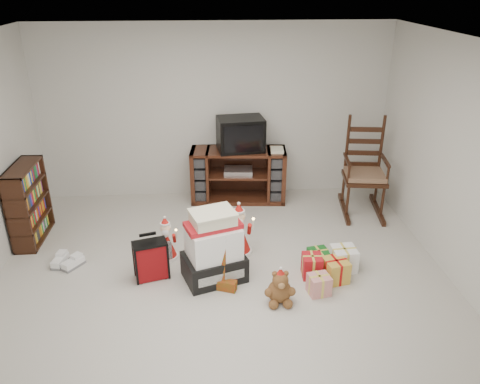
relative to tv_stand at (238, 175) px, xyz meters
name	(u,v)px	position (x,y,z in m)	size (l,w,h in m)	color
room	(221,183)	(-0.32, -2.23, 0.86)	(5.01, 5.01, 2.51)	beige
tv_stand	(238,175)	(0.00, 0.00, 0.00)	(1.39, 0.59, 0.78)	#442013
bookshelf	(29,205)	(-2.66, -0.95, 0.08)	(0.27, 0.80, 0.98)	#321A0D
rocking_chair	(362,178)	(1.70, -0.45, 0.08)	(0.67, 0.98, 1.38)	#321A0D
gift_pile	(214,250)	(-0.40, -1.99, -0.04)	(0.75, 0.64, 0.80)	black
red_suitcase	(151,260)	(-1.09, -1.93, -0.16)	(0.38, 0.27, 0.52)	maroon
stocking	(215,261)	(-0.39, -2.13, -0.08)	(0.29, 0.13, 0.63)	#0B6A14
teddy_bear	(280,289)	(0.25, -2.45, -0.23)	(0.25, 0.22, 0.37)	brown
santa_figurine	(239,234)	(-0.10, -1.49, -0.14)	(0.32, 0.30, 0.66)	#B31813
mrs_claus_figurine	(166,242)	(-0.95, -1.54, -0.18)	(0.26, 0.25, 0.54)	#B31813
sneaker_pair	(67,262)	(-2.09, -1.62, -0.34)	(0.38, 0.29, 0.10)	white
gift_cluster	(324,267)	(0.81, -2.03, -0.27)	(0.68, 0.76, 0.23)	#B0141B
crt_television	(241,134)	(0.03, 0.00, 0.62)	(0.68, 0.53, 0.47)	black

